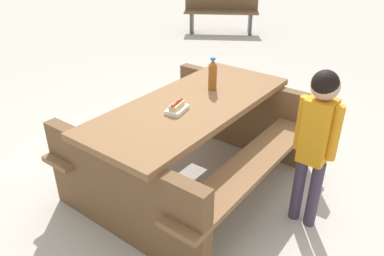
{
  "coord_description": "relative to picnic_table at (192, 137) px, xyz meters",
  "views": [
    {
      "loc": [
        2.02,
        1.56,
        1.9
      ],
      "look_at": [
        0.0,
        0.0,
        0.52
      ],
      "focal_mm": 34.42,
      "sensor_mm": 36.0,
      "label": 1
    }
  ],
  "objects": [
    {
      "name": "soda_bottle",
      "position": [
        -0.3,
        -0.02,
        0.43
      ],
      "size": [
        0.07,
        0.07,
        0.27
      ],
      "color": "brown",
      "rests_on": "picnic_table"
    },
    {
      "name": "park_bench_near",
      "position": [
        -4.51,
        -2.73,
        0.0
      ],
      "size": [
        1.15,
        1.48,
        0.85
      ],
      "color": "brown",
      "rests_on": "ground"
    },
    {
      "name": "hotdog_tray",
      "position": [
        0.2,
        0.02,
        0.34
      ],
      "size": [
        0.2,
        0.14,
        0.08
      ],
      "color": "white",
      "rests_on": "picnic_table"
    },
    {
      "name": "ground_plane",
      "position": [
        0.0,
        0.0,
        -0.44
      ],
      "size": [
        30.0,
        30.0,
        0.0
      ],
      "primitive_type": "plane",
      "color": "#B7B2A8",
      "rests_on": "ground"
    },
    {
      "name": "picnic_table",
      "position": [
        0.0,
        0.0,
        0.0
      ],
      "size": [
        1.82,
        1.42,
        0.75
      ],
      "color": "brown",
      "rests_on": "ground"
    },
    {
      "name": "child_in_coat",
      "position": [
        -0.13,
        0.93,
        0.31
      ],
      "size": [
        0.19,
        0.29,
        1.17
      ],
      "color": "#3F334C",
      "rests_on": "ground"
    }
  ]
}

